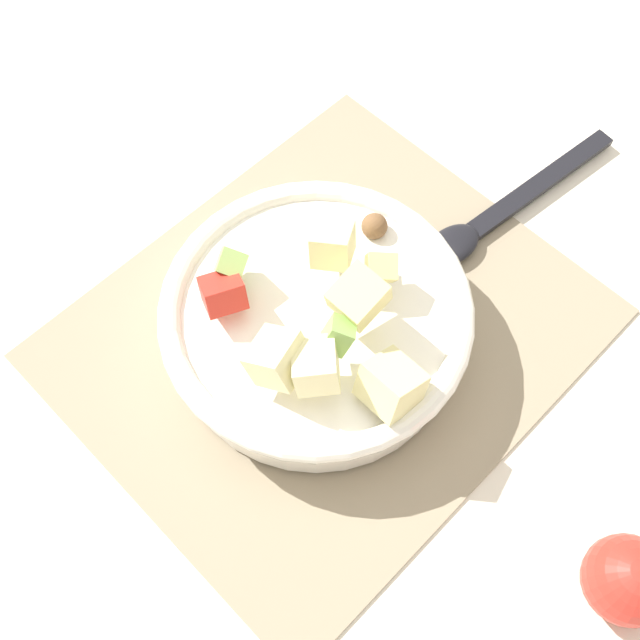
# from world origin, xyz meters

# --- Properties ---
(ground_plane) EXTENTS (2.40, 2.40, 0.00)m
(ground_plane) POSITION_xyz_m (0.00, 0.00, 0.00)
(ground_plane) COLOR silver
(placemat) EXTENTS (0.42, 0.36, 0.01)m
(placemat) POSITION_xyz_m (0.00, 0.00, 0.00)
(placemat) COLOR gray
(placemat) RESTS_ON ground_plane
(salad_bowl) EXTENTS (0.25, 0.25, 0.12)m
(salad_bowl) POSITION_xyz_m (0.01, 0.01, 0.04)
(salad_bowl) COLOR white
(salad_bowl) RESTS_ON placemat
(serving_spoon) EXTENTS (0.24, 0.05, 0.01)m
(serving_spoon) POSITION_xyz_m (-0.19, 0.03, 0.01)
(serving_spoon) COLOR black
(serving_spoon) RESTS_ON placemat
(whole_apple) EXTENTS (0.06, 0.06, 0.08)m
(whole_apple) POSITION_xyz_m (0.00, 0.30, 0.03)
(whole_apple) COLOR red
(whole_apple) RESTS_ON ground_plane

